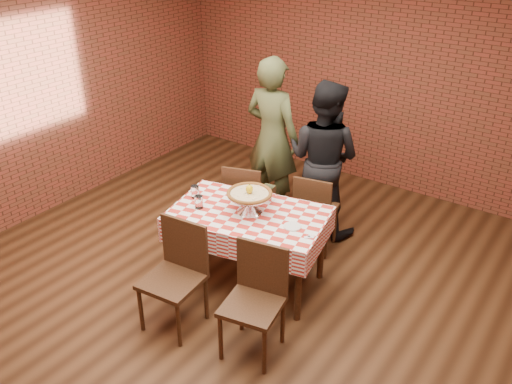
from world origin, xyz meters
TOP-DOWN VIEW (x-y plane):
  - ground at (0.00, 0.00)m, footprint 6.00×6.00m
  - back_wall at (0.00, 3.00)m, footprint 5.50×0.00m
  - table at (0.00, 0.32)m, footprint 1.51×1.08m
  - tablecloth at (0.00, 0.32)m, footprint 1.55×1.13m
  - pizza_stand at (0.00, 0.34)m, footprint 0.54×0.54m
  - pizza at (0.00, 0.34)m, footprint 0.55×0.55m
  - lemon at (0.00, 0.34)m, footprint 0.08×0.08m
  - water_glass_left at (-0.42, 0.13)m, footprint 0.09×0.09m
  - water_glass_right at (-0.57, 0.27)m, footprint 0.09×0.09m
  - side_plate at (0.45, 0.33)m, footprint 0.18×0.18m
  - sweetener_packet_a at (0.64, 0.26)m, footprint 0.06×0.06m
  - sweetener_packet_b at (0.66, 0.29)m, footprint 0.06×0.04m
  - condiment_caddy at (0.02, 0.61)m, footprint 0.12×0.10m
  - chair_near_left at (-0.16, -0.53)m, footprint 0.49×0.49m
  - chair_near_right at (0.56, -0.41)m, footprint 0.51×0.51m
  - chair_far_left at (-0.49, 0.97)m, footprint 0.52×0.52m
  - chair_far_right at (0.22, 1.20)m, footprint 0.46×0.46m
  - diner_olive at (-0.59, 1.60)m, footprint 0.67×0.44m
  - diner_black at (0.06, 1.58)m, footprint 0.82×0.65m

SIDE VIEW (x-z plane):
  - ground at x=0.00m, z-range 0.00..0.00m
  - table at x=0.00m, z-range 0.00..0.75m
  - chair_far_right at x=0.22m, z-range 0.00..0.87m
  - chair_far_left at x=-0.49m, z-range 0.00..0.89m
  - chair_near_right at x=0.56m, z-range 0.00..0.91m
  - chair_near_left at x=-0.16m, z-range 0.00..0.93m
  - tablecloth at x=0.00m, z-range 0.52..0.76m
  - sweetener_packet_a at x=0.64m, z-range 0.76..0.76m
  - sweetener_packet_b at x=0.66m, z-range 0.76..0.76m
  - side_plate at x=0.45m, z-range 0.76..0.77m
  - water_glass_left at x=-0.42m, z-range 0.76..0.88m
  - water_glass_right at x=-0.57m, z-range 0.76..0.88m
  - condiment_caddy at x=0.02m, z-range 0.76..0.91m
  - diner_black at x=0.06m, z-range 0.00..1.68m
  - pizza_stand at x=0.00m, z-range 0.76..0.94m
  - diner_olive at x=-0.59m, z-range 0.00..1.82m
  - pizza at x=0.00m, z-range 0.93..0.96m
  - lemon at x=0.00m, z-range 0.95..1.03m
  - back_wall at x=0.00m, z-range -1.30..4.20m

